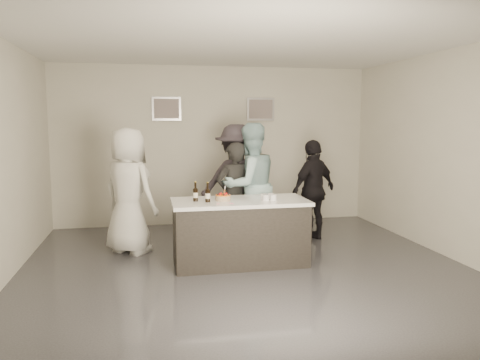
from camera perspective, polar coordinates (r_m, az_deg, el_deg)
The scene contains 18 objects.
floor at distance 6.36m, azimuth 0.90°, elevation -10.90°, with size 6.00×6.00×0.00m, color #3D3D42.
ceiling at distance 6.13m, azimuth 0.96°, elevation 16.81°, with size 6.00×6.00×0.00m, color white.
wall_back at distance 9.01m, azimuth -3.13°, elevation 4.19°, with size 6.00×0.04×3.00m, color beige.
wall_front at distance 3.21m, azimuth 12.36°, elevation -1.57°, with size 6.00×0.04×3.00m, color beige.
wall_right at distance 7.31m, azimuth 24.59°, elevation 2.82°, with size 0.04×6.00×3.00m, color beige.
picture_left at distance 8.89m, azimuth -8.96°, elevation 8.58°, with size 0.54×0.04×0.44m, color #B2B2B7.
picture_right at distance 9.14m, azimuth 2.52°, elevation 8.62°, with size 0.54×0.04×0.44m, color #B2B2B7.
bar_counter at distance 6.51m, azimuth -0.02°, elevation -6.35°, with size 1.86×0.86×0.90m, color white.
cake at distance 6.38m, azimuth -2.08°, elevation -2.18°, with size 0.21×0.21×0.07m, color orange.
beer_bottle_a at distance 6.32m, azimuth -5.45°, elevation -1.44°, with size 0.07×0.07×0.26m, color black.
beer_bottle_b at distance 6.25m, azimuth -3.96°, elevation -1.53°, with size 0.07×0.07×0.26m, color black.
tumbler_cluster at distance 6.45m, azimuth 3.47°, elevation -2.06°, with size 0.19×0.19×0.08m, color orange.
candles at distance 6.10m, azimuth -1.91°, elevation -2.94°, with size 0.24×0.08×0.01m, color pink.
person_main_black at distance 7.23m, azimuth -0.74°, elevation -1.93°, with size 0.60×0.40×1.66m, color black.
person_main_blue at distance 7.30m, azimuth 1.22°, elevation -0.67°, with size 0.95×0.74×1.95m, color #97BFC6.
person_guest_left at distance 7.15m, azimuth -13.42°, elevation -1.30°, with size 0.92×0.60×1.88m, color silver.
person_guest_right at distance 7.84m, azimuth 8.94°, elevation -1.24°, with size 0.98×0.41×1.67m, color black.
person_guest_back at distance 7.86m, azimuth -0.41°, elevation -0.21°, with size 1.24×0.71×1.92m, color #302B33.
Camera 1 is at (-1.28, -5.91, 1.99)m, focal length 35.00 mm.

